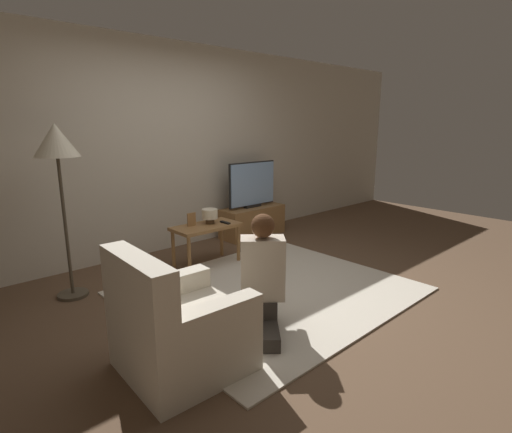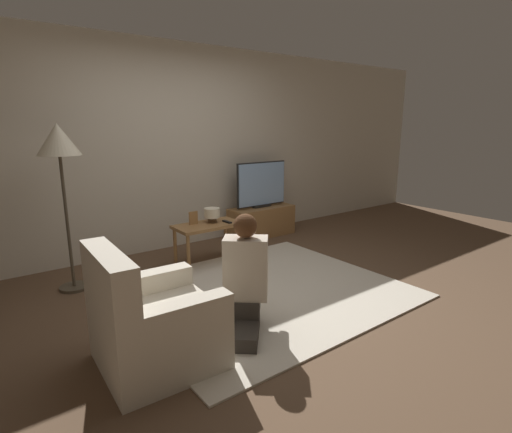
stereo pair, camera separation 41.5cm
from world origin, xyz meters
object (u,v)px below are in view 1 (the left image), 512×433
Objects in this scene: tv at (252,184)px; person_kneeling at (263,275)px; floor_lamp at (57,151)px; armchair at (179,331)px; table_lamp at (210,215)px; coffee_table at (206,231)px.

tv is 0.89× the size of person_kneeling.
floor_lamp is 1.89× the size of armchair.
floor_lamp is 2.03m from armchair.
table_lamp is at bearing -154.77° from tv.
coffee_table is 0.47× the size of floor_lamp.
tv is 2.78m from floor_lamp.
armchair is 2.12m from table_lamp.
person_kneeling is (0.90, -1.69, -0.91)m from floor_lamp.
coffee_table is at bearing -38.64° from armchair.
tv is at bearing -48.27° from armchair.
tv is 3.34m from armchair.
person_kneeling reaches higher than coffee_table.
person_kneeling is at bearing -86.64° from armchair.
person_kneeling is (-0.55, -1.51, 0.05)m from coffee_table.
person_kneeling reaches higher than table_lamp.
floor_lamp is 8.97× the size of table_lamp.
floor_lamp is 1.73× the size of person_kneeling.
person_kneeling is at bearing -130.47° from tv.
person_kneeling is (0.78, 0.01, 0.18)m from armchair.
floor_lamp is 1.73m from table_lamp.
floor_lamp is at bearing -171.51° from tv.
tv reaches higher than armchair.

